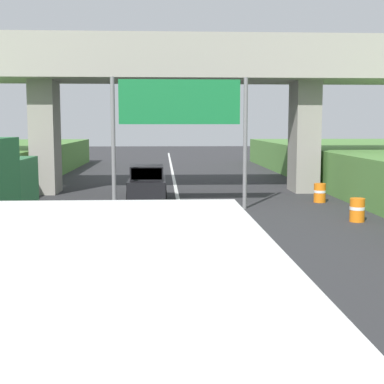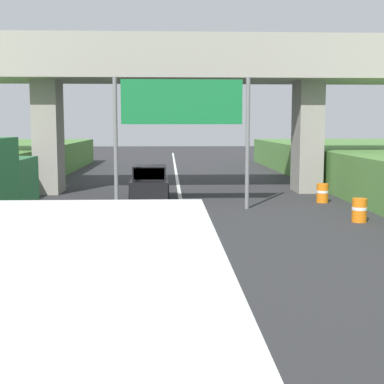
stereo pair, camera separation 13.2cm
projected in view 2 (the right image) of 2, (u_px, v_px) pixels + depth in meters
lane_centre_stripe at (183, 213)px, 23.35m from camera, size 0.20×98.44×0.01m
overpass_bridge at (179, 76)px, 29.84m from camera, size 40.00×4.80×8.19m
overhead_highway_sign at (182, 111)px, 23.94m from camera, size 5.88×0.18×5.69m
car_black at (150, 183)px, 27.06m from camera, size 1.86×4.10×1.72m
construction_barrel_4 at (359, 210)px, 21.18m from camera, size 0.57×0.57×0.90m
construction_barrel_5 at (322, 193)px, 26.46m from camera, size 0.57×0.57×0.90m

